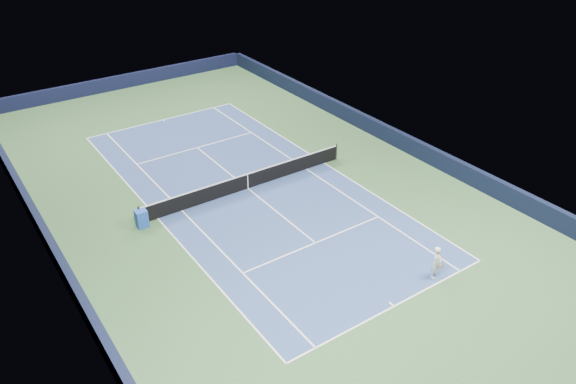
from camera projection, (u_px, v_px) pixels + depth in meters
ground at (248, 189)px, 31.92m from camera, size 40.00×40.00×0.00m
wall_far at (122, 82)px, 45.69m from camera, size 22.00×0.35×1.10m
wall_right at (389, 134)px, 36.92m from camera, size 0.35×40.00×1.10m
wall_left at (50, 244)px, 26.37m from camera, size 0.35×40.00×1.10m
court_surface at (248, 188)px, 31.92m from camera, size 10.97×23.77×0.01m
baseline_far at (163, 120)px, 40.34m from camera, size 10.97×0.08×0.00m
baseline_near at (394, 306)px, 23.50m from camera, size 10.97×0.08×0.00m
sideline_doubles_right at (324, 163)px, 34.59m from camera, size 0.08×23.77×0.00m
sideline_doubles_left at (158, 218)px, 29.25m from camera, size 0.08×23.77×0.00m
sideline_singles_right at (306, 169)px, 33.92m from camera, size 0.08×23.77×0.00m
sideline_singles_left at (182, 210)px, 29.91m from camera, size 0.08×23.77×0.00m
service_line_far at (197, 148)px, 36.45m from camera, size 8.23×0.08×0.00m
service_line_near at (316, 243)px, 27.38m from camera, size 8.23×0.08×0.00m
center_service_line at (248, 188)px, 31.92m from camera, size 0.08×12.80×0.00m
center_mark_far at (164, 120)px, 40.23m from camera, size 0.08×0.30×0.00m
center_mark_near at (392, 304)px, 23.60m from camera, size 0.08×0.30×0.00m
tennis_net at (248, 181)px, 31.67m from camera, size 12.90×0.10×1.07m
sponsor_cube at (142, 219)px, 28.40m from camera, size 0.60×0.53×0.94m
tennis_player at (437, 262)px, 24.78m from camera, size 0.79×1.29×2.13m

